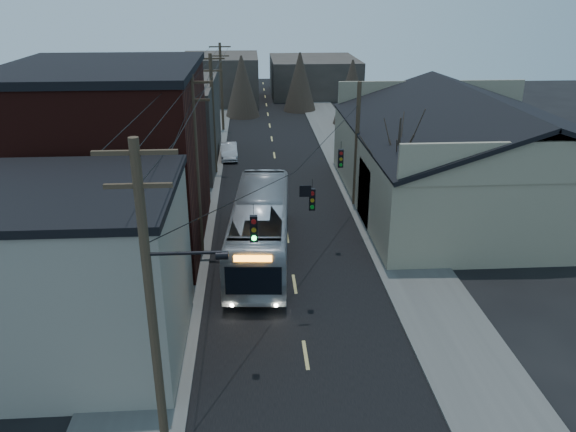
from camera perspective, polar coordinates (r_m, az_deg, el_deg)
The scene contains 13 objects.
road_surface at distance 43.51m, azimuth -0.94°, elevation 3.31°, with size 9.00×110.00×0.02m, color black.
sidewalk_left at distance 43.68m, azimuth -9.50°, elevation 3.15°, with size 4.00×110.00×0.12m, color #474744.
sidewalk_right at distance 44.27m, azimuth 7.50°, elevation 3.52°, with size 4.00×110.00×0.12m, color #474744.
building_clapboard at distance 23.78m, azimuth -20.58°, elevation -5.64°, with size 8.00×8.00×7.00m, color gray.
building_brick at distance 33.40m, azimuth -17.57°, elevation 5.41°, with size 10.00×12.00×10.00m, color black.
building_left_far at distance 48.89m, azimuth -12.67°, elevation 9.14°, with size 9.00×14.00×7.00m, color #312C27.
warehouse at distance 40.74m, azimuth 18.06°, elevation 4.86°, with size 16.16×20.60×7.73m.
building_far_left at distance 77.05m, azimuth -6.90°, elevation 13.70°, with size 10.00×12.00×6.00m, color #312C27.
building_far_right at distance 82.46m, azimuth 2.61°, elevation 14.02°, with size 12.00×14.00×5.00m, color #312C27.
bare_tree at distance 33.92m, azimuth 10.94°, elevation 3.81°, with size 0.40×0.40×7.20m, color black.
utility_lines at distance 36.46m, azimuth -5.46°, elevation 7.61°, with size 11.24×45.28×10.50m.
bus at distance 31.06m, azimuth -2.81°, elevation -1.16°, with size 2.96×12.63×3.52m, color #9FA4AA.
parked_car at distance 50.33m, azimuth -6.02°, elevation 6.58°, with size 1.41×4.03×1.33m, color #B2B4BA.
Camera 1 is at (-1.99, -11.16, 13.98)m, focal length 35.00 mm.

